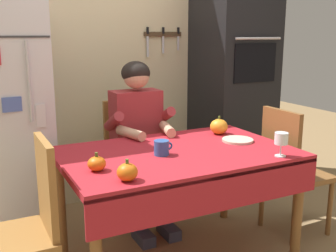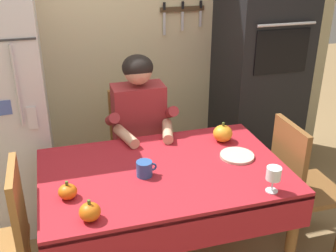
{
  "view_description": "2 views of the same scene",
  "coord_description": "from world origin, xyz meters",
  "px_view_note": "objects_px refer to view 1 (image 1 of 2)",
  "views": [
    {
      "loc": [
        -1.12,
        -2.0,
        1.44
      ],
      "look_at": [
        -0.01,
        0.21,
        0.87
      ],
      "focal_mm": 43.34,
      "sensor_mm": 36.0,
      "label": 1
    },
    {
      "loc": [
        -0.55,
        -1.87,
        1.96
      ],
      "look_at": [
        0.07,
        0.26,
        0.93
      ],
      "focal_mm": 44.1,
      "sensor_mm": 36.0,
      "label": 2
    }
  ],
  "objects_px": {
    "pumpkin_large": "(219,127)",
    "wine_glass": "(281,139)",
    "pumpkin_medium": "(127,172)",
    "wall_oven": "(233,78)",
    "chair_right_side": "(290,166)",
    "pumpkin_small": "(97,164)",
    "chair_behind_person": "(131,154)",
    "coffee_mug": "(162,148)",
    "serving_tray": "(238,140)",
    "seated_person": "(140,131)",
    "chair_left_side": "(28,222)",
    "dining_table": "(179,165)"
  },
  "relations": [
    {
      "from": "pumpkin_large",
      "to": "wine_glass",
      "type": "bearing_deg",
      "value": -88.13
    },
    {
      "from": "wine_glass",
      "to": "pumpkin_medium",
      "type": "height_order",
      "value": "wine_glass"
    },
    {
      "from": "wall_oven",
      "to": "chair_right_side",
      "type": "xyz_separation_m",
      "value": [
        -0.15,
        -0.93,
        -0.54
      ]
    },
    {
      "from": "wine_glass",
      "to": "pumpkin_medium",
      "type": "xyz_separation_m",
      "value": [
        -0.94,
        0.03,
        -0.06
      ]
    },
    {
      "from": "pumpkin_small",
      "to": "chair_behind_person",
      "type": "bearing_deg",
      "value": 58.92
    },
    {
      "from": "wall_oven",
      "to": "coffee_mug",
      "type": "bearing_deg",
      "value": -141.33
    },
    {
      "from": "wall_oven",
      "to": "serving_tray",
      "type": "xyz_separation_m",
      "value": [
        -0.58,
        -0.89,
        -0.3
      ]
    },
    {
      "from": "wall_oven",
      "to": "chair_behind_person",
      "type": "relative_size",
      "value": 2.26
    },
    {
      "from": "seated_person",
      "to": "wine_glass",
      "type": "relative_size",
      "value": 8.71
    },
    {
      "from": "wine_glass",
      "to": "wall_oven",
      "type": "bearing_deg",
      "value": 66.03
    },
    {
      "from": "pumpkin_small",
      "to": "serving_tray",
      "type": "height_order",
      "value": "pumpkin_small"
    },
    {
      "from": "wine_glass",
      "to": "serving_tray",
      "type": "distance_m",
      "value": 0.4
    },
    {
      "from": "chair_behind_person",
      "to": "pumpkin_small",
      "type": "xyz_separation_m",
      "value": [
        -0.55,
        -0.91,
        0.27
      ]
    },
    {
      "from": "chair_left_side",
      "to": "chair_behind_person",
      "type": "bearing_deg",
      "value": 43.88
    },
    {
      "from": "wall_oven",
      "to": "wine_glass",
      "type": "height_order",
      "value": "wall_oven"
    },
    {
      "from": "wine_glass",
      "to": "serving_tray",
      "type": "height_order",
      "value": "wine_glass"
    },
    {
      "from": "pumpkin_small",
      "to": "coffee_mug",
      "type": "bearing_deg",
      "value": 13.39
    },
    {
      "from": "pumpkin_medium",
      "to": "serving_tray",
      "type": "xyz_separation_m",
      "value": [
        0.92,
        0.36,
        -0.04
      ]
    },
    {
      "from": "pumpkin_small",
      "to": "seated_person",
      "type": "bearing_deg",
      "value": 52.72
    },
    {
      "from": "chair_behind_person",
      "to": "chair_right_side",
      "type": "bearing_deg",
      "value": -41.57
    },
    {
      "from": "pumpkin_medium",
      "to": "serving_tray",
      "type": "bearing_deg",
      "value": 21.45
    },
    {
      "from": "wall_oven",
      "to": "pumpkin_large",
      "type": "height_order",
      "value": "wall_oven"
    },
    {
      "from": "pumpkin_large",
      "to": "serving_tray",
      "type": "xyz_separation_m",
      "value": [
        0.0,
        -0.22,
        -0.05
      ]
    },
    {
      "from": "wall_oven",
      "to": "pumpkin_large",
      "type": "relative_size",
      "value": 16.02
    },
    {
      "from": "wine_glass",
      "to": "serving_tray",
      "type": "xyz_separation_m",
      "value": [
        -0.02,
        0.39,
        -0.09
      ]
    },
    {
      "from": "wine_glass",
      "to": "pumpkin_large",
      "type": "height_order",
      "value": "wine_glass"
    },
    {
      "from": "dining_table",
      "to": "pumpkin_small",
      "type": "height_order",
      "value": "pumpkin_small"
    },
    {
      "from": "chair_right_side",
      "to": "coffee_mug",
      "type": "distance_m",
      "value": 1.06
    },
    {
      "from": "chair_left_side",
      "to": "coffee_mug",
      "type": "xyz_separation_m",
      "value": [
        0.78,
        0.06,
        0.27
      ]
    },
    {
      "from": "chair_left_side",
      "to": "pumpkin_medium",
      "type": "distance_m",
      "value": 0.58
    },
    {
      "from": "chair_left_side",
      "to": "pumpkin_large",
      "type": "height_order",
      "value": "chair_left_side"
    },
    {
      "from": "wine_glass",
      "to": "pumpkin_medium",
      "type": "bearing_deg",
      "value": 178.4
    },
    {
      "from": "coffee_mug",
      "to": "wine_glass",
      "type": "relative_size",
      "value": 0.82
    },
    {
      "from": "wall_oven",
      "to": "chair_right_side",
      "type": "height_order",
      "value": "wall_oven"
    },
    {
      "from": "coffee_mug",
      "to": "pumpkin_medium",
      "type": "xyz_separation_m",
      "value": [
        -0.34,
        -0.31,
        0.0
      ]
    },
    {
      "from": "chair_behind_person",
      "to": "pumpkin_small",
      "type": "bearing_deg",
      "value": -121.08
    },
    {
      "from": "coffee_mug",
      "to": "pumpkin_small",
      "type": "distance_m",
      "value": 0.44
    },
    {
      "from": "seated_person",
      "to": "chair_left_side",
      "type": "bearing_deg",
      "value": -143.04
    },
    {
      "from": "coffee_mug",
      "to": "dining_table",
      "type": "bearing_deg",
      "value": 6.36
    },
    {
      "from": "dining_table",
      "to": "pumpkin_large",
      "type": "distance_m",
      "value": 0.55
    },
    {
      "from": "serving_tray",
      "to": "pumpkin_small",
      "type": "bearing_deg",
      "value": -171.43
    },
    {
      "from": "chair_left_side",
      "to": "pumpkin_medium",
      "type": "height_order",
      "value": "chair_left_side"
    },
    {
      "from": "pumpkin_large",
      "to": "serving_tray",
      "type": "relative_size",
      "value": 0.64
    },
    {
      "from": "dining_table",
      "to": "pumpkin_medium",
      "type": "relative_size",
      "value": 12.69
    },
    {
      "from": "wall_oven",
      "to": "pumpkin_small",
      "type": "relative_size",
      "value": 21.26
    },
    {
      "from": "wine_glass",
      "to": "seated_person",
      "type": "bearing_deg",
      "value": 116.8
    },
    {
      "from": "chair_left_side",
      "to": "pumpkin_large",
      "type": "bearing_deg",
      "value": 13.77
    },
    {
      "from": "dining_table",
      "to": "pumpkin_medium",
      "type": "distance_m",
      "value": 0.57
    },
    {
      "from": "wall_oven",
      "to": "seated_person",
      "type": "xyz_separation_m",
      "value": [
        -1.05,
        -0.32,
        -0.31
      ]
    },
    {
      "from": "seated_person",
      "to": "wine_glass",
      "type": "distance_m",
      "value": 1.07
    }
  ]
}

